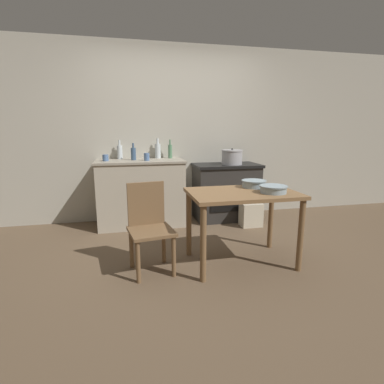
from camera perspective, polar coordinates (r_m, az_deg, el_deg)
name	(u,v)px	position (r m, az deg, el deg)	size (l,w,h in m)	color
ground_plane	(202,255)	(3.33, 1.96, -11.97)	(14.00, 14.00, 0.00)	brown
wall_back	(176,134)	(4.60, -3.03, 10.99)	(8.00, 0.07, 2.55)	#B2AD9E
counter_cabinet	(141,193)	(4.30, -9.69, -0.13)	(1.21, 0.62, 0.93)	#B2A893
stove	(226,191)	(4.56, 6.46, 0.11)	(0.97, 0.59, 0.84)	#2D2B28
work_table	(242,203)	(3.01, 9.56, -2.04)	(1.05, 0.70, 0.74)	olive
chair	(149,225)	(2.91, -8.13, -6.21)	(0.46, 0.46, 0.85)	brown
flour_sack	(251,215)	(4.30, 11.15, -4.25)	(0.29, 0.21, 0.33)	beige
stock_pot	(232,157)	(4.43, 7.61, 6.60)	(0.31, 0.31, 0.24)	#A8A8AD
mixing_bowl_large	(254,183)	(3.22, 11.70, 1.63)	(0.26, 0.26, 0.08)	#93A8B2
mixing_bowl_small	(273,189)	(2.99, 15.24, 0.62)	(0.27, 0.27, 0.07)	#93A8B2
bottle_far_left	(170,151)	(4.44, -4.19, 7.79)	(0.06, 0.06, 0.27)	#517F5B
bottle_left	(158,151)	(4.45, -6.53, 7.84)	(0.08, 0.08, 0.29)	silver
bottle_mid_left	(133,153)	(4.25, -11.10, 7.21)	(0.07, 0.07, 0.23)	#3D5675
bottle_center_left	(120,152)	(4.42, -13.59, 7.46)	(0.07, 0.07, 0.27)	silver
cup_center	(147,157)	(4.13, -8.62, 6.64)	(0.07, 0.07, 0.10)	#4C6B99
cup_center_right	(106,158)	(4.20, -16.15, 6.27)	(0.08, 0.08, 0.09)	#4C6B99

